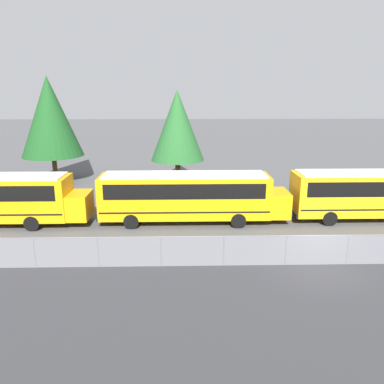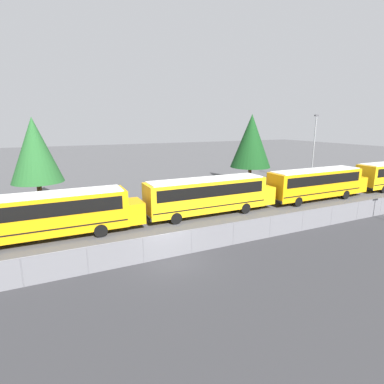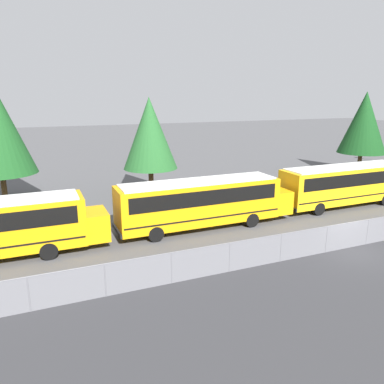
{
  "view_description": "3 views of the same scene",
  "coord_description": "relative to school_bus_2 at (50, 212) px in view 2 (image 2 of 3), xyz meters",
  "views": [
    {
      "loc": [
        -6.59,
        -16.98,
        8.42
      ],
      "look_at": [
        -6.04,
        6.5,
        2.04
      ],
      "focal_mm": 35.0,
      "sensor_mm": 36.0,
      "label": 1
    },
    {
      "loc": [
        -5.93,
        -15.75,
        7.98
      ],
      "look_at": [
        4.69,
        6.53,
        2.27
      ],
      "focal_mm": 28.0,
      "sensor_mm": 36.0,
      "label": 2
    },
    {
      "loc": [
        -16.15,
        -15.18,
        8.62
      ],
      "look_at": [
        -6.78,
        7.04,
        2.39
      ],
      "focal_mm": 35.0,
      "sensor_mm": 36.0,
      "label": 3
    }
  ],
  "objects": [
    {
      "name": "tree_1",
      "position": [
        23.83,
        9.55,
        3.78
      ],
      "size": [
        5.15,
        5.15,
        9.07
      ],
      "color": "#51381E",
      "rests_on": "ground_plane"
    },
    {
      "name": "school_bus_4",
      "position": [
        25.44,
        -0.02,
        0.0
      ],
      "size": [
        12.32,
        2.53,
        3.27
      ],
      "color": "orange",
      "rests_on": "ground_plane"
    },
    {
      "name": "fence",
      "position": [
        6.25,
        -6.42,
        -1.13
      ],
      "size": [
        89.47,
        0.07,
        1.58
      ],
      "color": "#9EA0A5",
      "rests_on": "ground_plane"
    },
    {
      "name": "road_strip",
      "position": [
        6.25,
        -12.41,
        -1.93
      ],
      "size": [
        123.4,
        12.0,
        0.01
      ],
      "color": "#333335",
      "rests_on": "ground_plane"
    },
    {
      "name": "ground_plane",
      "position": [
        6.25,
        -6.41,
        -1.93
      ],
      "size": [
        200.0,
        200.0,
        0.0
      ],
      "primitive_type": "plane",
      "color": "#4C4C4F"
    },
    {
      "name": "tree_2",
      "position": [
        -0.84,
        9.06,
        3.58
      ],
      "size": [
        4.61,
        4.61,
        8.53
      ],
      "color": "#51381E",
      "rests_on": "ground_plane"
    },
    {
      "name": "school_bus_3",
      "position": [
        12.69,
        0.28,
        0.0
      ],
      "size": [
        12.32,
        2.53,
        3.27
      ],
      "color": "yellow",
      "rests_on": "ground_plane"
    },
    {
      "name": "light_pole",
      "position": [
        32.41,
        7.23,
        2.97
      ],
      "size": [
        0.6,
        0.24,
        9.03
      ],
      "color": "gray",
      "rests_on": "ground_plane"
    },
    {
      "name": "school_bus_2",
      "position": [
        0.0,
        0.0,
        0.0
      ],
      "size": [
        12.32,
        2.53,
        3.27
      ],
      "color": "orange",
      "rests_on": "ground_plane"
    }
  ]
}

